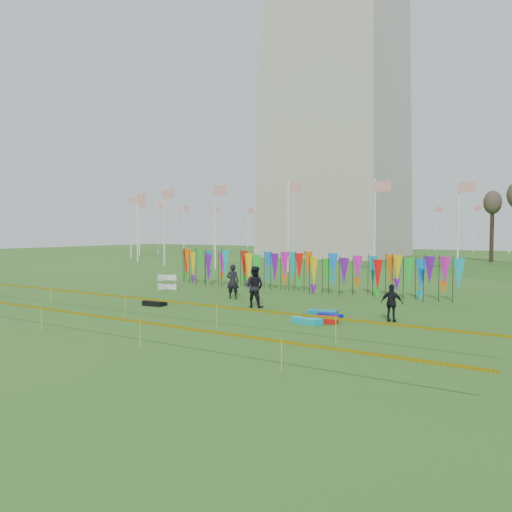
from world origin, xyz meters
The scene contains 14 objects.
ground centered at (0.00, 0.00, 0.00)m, with size 160.00×160.00×0.00m, color #285618.
flagpole_ring centered at (-14.00, 48.00, 4.00)m, with size 57.40×56.16×8.00m.
banner_row centered at (0.28, 9.39, 1.36)m, with size 18.64×0.64×2.24m.
caution_tape_near centered at (-0.22, -2.24, 0.78)m, with size 26.00×0.02×0.90m.
caution_tape_far centered at (-0.22, -6.06, 0.78)m, with size 26.00×0.02×0.90m.
box_kite centered at (-6.91, 5.80, 0.45)m, with size 0.82×0.82×0.91m.
person_left centered at (-1.12, 4.63, 0.92)m, with size 0.67×0.49×1.84m, color black.
person_mid centered at (1.49, 2.72, 0.98)m, with size 0.95×0.59×1.96m, color black.
person_right centered at (8.13, 2.52, 0.76)m, with size 0.89×0.50×1.51m, color black.
kite_bag_turquoise centered at (5.44, 0.38, 0.12)m, with size 1.18×0.59×0.24m, color #0DBCC3.
kite_bag_blue centered at (5.76, 1.89, 0.10)m, with size 0.97×0.51×0.20m, color #0A1BA4.
kite_bag_red centered at (5.80, 0.86, 0.12)m, with size 1.34×0.62×0.25m, color red.
kite_bag_black centered at (-2.90, 0.58, 0.12)m, with size 1.06×0.62×0.25m, color black.
kite_bag_teal centered at (5.20, 2.33, 0.12)m, with size 1.25×0.60×0.24m, color #0B839F.
Camera 1 is at (14.19, -17.02, 3.67)m, focal length 35.00 mm.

